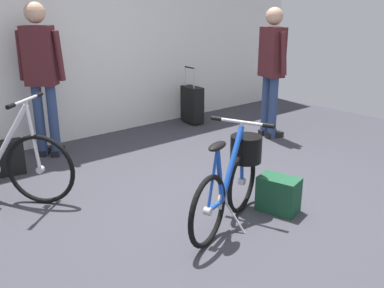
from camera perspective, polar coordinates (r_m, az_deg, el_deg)
The scene contains 9 objects.
ground_plane at distance 3.67m, azimuth 2.80°, elevation -8.89°, with size 8.16×8.16×0.00m, color #38383F.
back_wall at distance 5.52m, azimuth -17.10°, elevation 16.31°, with size 8.16×0.10×3.12m, color white.
folding_bike_foreground at distance 3.37m, azimuth 5.57°, elevation -4.17°, with size 1.10×0.56×0.81m.
display_bike_left at distance 4.06m, azimuth -24.24°, elevation -2.30°, with size 0.91×1.06×0.94m.
visitor_near_wall at distance 4.98m, azimuth -19.57°, elevation 9.22°, with size 0.41×0.39×1.70m.
visitor_browsing at distance 5.56m, azimuth 10.64°, elevation 10.33°, with size 0.34×0.52×1.64m.
rolling_suitcase at distance 6.24m, azimuth 0.02°, elevation 5.35°, with size 0.22×0.38×0.83m.
backpack_on_floor at distance 4.74m, azimuth -23.60°, elevation -1.74°, with size 0.35×0.25×0.35m.
handbag_on_floor at distance 3.67m, azimuth 11.53°, elevation -6.62°, with size 0.31×0.37×0.30m.
Camera 1 is at (-2.25, -2.37, 1.66)m, focal length 39.79 mm.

